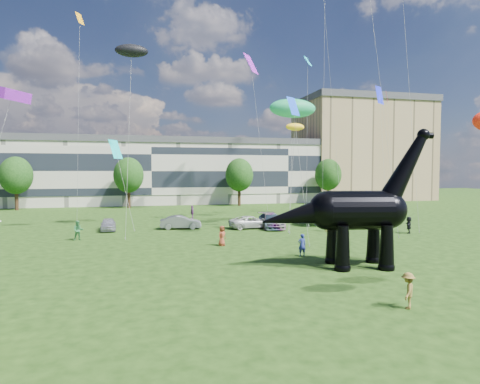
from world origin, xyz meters
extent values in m
plane|color=#16330C|center=(0.00, 0.00, 0.00)|extent=(220.00, 220.00, 0.00)
cube|color=beige|center=(-8.00, 62.00, 6.00)|extent=(78.00, 11.00, 12.00)
cube|color=tan|center=(40.00, 65.00, 11.00)|extent=(28.00, 18.00, 22.00)
cylinder|color=#382314|center=(-30.00, 53.00, 1.60)|extent=(0.56, 0.56, 3.20)
ellipsoid|color=#14380F|center=(-30.00, 53.00, 6.32)|extent=(5.20, 5.20, 6.24)
cylinder|color=#382314|center=(-12.00, 53.00, 1.60)|extent=(0.56, 0.56, 3.20)
ellipsoid|color=#14380F|center=(-12.00, 53.00, 6.32)|extent=(5.20, 5.20, 6.24)
cylinder|color=#382314|center=(8.00, 53.00, 1.60)|extent=(0.56, 0.56, 3.20)
ellipsoid|color=#14380F|center=(8.00, 53.00, 6.32)|extent=(5.20, 5.20, 6.24)
cylinder|color=#382314|center=(26.00, 53.00, 1.60)|extent=(0.56, 0.56, 3.20)
ellipsoid|color=#14380F|center=(26.00, 53.00, 6.32)|extent=(5.20, 5.20, 6.24)
cone|color=black|center=(3.54, 3.64, 1.48)|extent=(1.17, 1.17, 2.96)
sphere|color=black|center=(3.54, 3.64, 0.18)|extent=(1.09, 1.09, 1.09)
cone|color=black|center=(3.89, 5.78, 1.48)|extent=(1.17, 1.17, 2.96)
sphere|color=black|center=(3.89, 5.78, 0.18)|extent=(1.09, 1.09, 1.09)
cone|color=black|center=(6.46, 3.17, 1.48)|extent=(1.17, 1.17, 2.96)
sphere|color=black|center=(6.46, 3.17, 0.18)|extent=(1.09, 1.09, 1.09)
cone|color=black|center=(6.81, 5.31, 1.48)|extent=(1.17, 1.17, 2.96)
sphere|color=black|center=(6.81, 5.31, 0.18)|extent=(1.09, 1.09, 1.09)
cylinder|color=black|center=(5.08, 4.49, 3.85)|extent=(4.52, 3.29, 2.66)
sphere|color=black|center=(3.03, 4.82, 3.85)|extent=(2.66, 2.66, 2.66)
sphere|color=black|center=(7.12, 4.16, 3.85)|extent=(2.57, 2.57, 2.57)
cone|color=black|center=(8.31, 3.97, 6.70)|extent=(3.90, 2.05, 5.22)
sphere|color=black|center=(9.50, 3.78, 8.97)|extent=(0.83, 0.83, 0.83)
cylinder|color=black|center=(9.79, 3.73, 8.92)|extent=(0.75, 0.54, 0.43)
cone|color=black|center=(1.02, 5.15, 3.52)|extent=(5.48, 2.88, 2.90)
imported|color=silver|center=(-13.05, 25.63, 0.69)|extent=(1.88, 4.13, 1.38)
imported|color=gray|center=(-5.20, 25.03, 0.75)|extent=(4.70, 2.03, 1.51)
imported|color=silver|center=(2.67, 23.79, 0.70)|extent=(5.32, 2.99, 1.40)
imported|color=#595960|center=(4.88, 23.39, 0.83)|extent=(2.74, 5.87, 1.66)
cube|color=silver|center=(10.63, 24.44, 1.10)|extent=(3.18, 3.18, 0.12)
cone|color=silver|center=(10.63, 24.44, 1.91)|extent=(4.03, 4.03, 1.51)
cylinder|color=#999999|center=(9.30, 22.96, 0.55)|extent=(0.06, 0.06, 1.10)
cylinder|color=#999999|center=(12.11, 23.12, 0.55)|extent=(0.06, 0.06, 1.10)
cylinder|color=#999999|center=(9.14, 25.77, 0.55)|extent=(0.06, 0.06, 1.10)
cylinder|color=#999999|center=(11.95, 25.93, 0.55)|extent=(0.06, 0.06, 1.10)
cube|color=white|center=(12.84, 29.70, 1.16)|extent=(3.25, 3.25, 0.13)
cone|color=white|center=(12.84, 29.70, 2.01)|extent=(4.11, 4.11, 1.58)
cylinder|color=#999999|center=(11.32, 28.26, 0.58)|extent=(0.06, 0.06, 1.16)
cylinder|color=#999999|center=(14.28, 28.19, 0.58)|extent=(0.06, 0.06, 1.16)
cylinder|color=#999999|center=(11.40, 31.21, 0.58)|extent=(0.06, 0.06, 1.16)
cylinder|color=#999999|center=(14.35, 31.14, 0.58)|extent=(0.06, 0.06, 1.16)
imported|color=#7D3980|center=(-2.96, 33.89, 0.94)|extent=(0.56, 1.14, 1.88)
imported|color=brown|center=(-2.55, 13.97, 0.88)|extent=(1.01, 0.98, 1.75)
imported|color=olive|center=(3.10, -3.71, 0.86)|extent=(1.21, 1.27, 1.73)
imported|color=navy|center=(2.66, 8.47, 0.86)|extent=(0.64, 0.43, 1.72)
imported|color=black|center=(17.75, 16.44, 0.88)|extent=(1.27, 1.68, 1.77)
imported|color=#33617F|center=(21.34, 33.14, 0.80)|extent=(0.66, 0.69, 1.60)
imported|color=olive|center=(9.93, 19.61, 0.78)|extent=(1.09, 0.72, 1.57)
imported|color=#2F753E|center=(-15.22, 19.78, 0.94)|extent=(1.00, 0.82, 1.88)
plane|color=blue|center=(5.10, 17.07, 12.81)|extent=(1.97, 1.67, 1.83)
plane|color=#F54486|center=(32.43, 43.39, 19.62)|extent=(1.40, 1.91, 1.95)
ellipsoid|color=black|center=(-10.25, 23.59, 18.97)|extent=(2.87, 3.68, 1.31)
plane|color=purple|center=(7.70, 43.29, 23.79)|extent=(3.55, 3.82, 3.22)
plane|color=#0CC2C0|center=(-12.45, 29.94, 9.10)|extent=(1.96, 2.47, 2.27)
plane|color=orange|center=(-17.30, 37.60, 26.75)|extent=(1.30, 1.70, 1.53)
ellipsoid|color=yellow|center=(7.28, 22.26, 11.42)|extent=(2.18, 2.23, 0.84)
plane|color=#1622EB|center=(21.61, 28.43, 16.66)|extent=(2.26, 1.68, 2.37)
ellipsoid|color=#189C57|center=(7.67, 24.09, 13.75)|extent=(5.25, 5.99, 2.17)
cube|color=purple|center=(-23.46, 29.94, 15.03)|extent=(3.46, 4.35, 1.56)
plane|color=#0DB6D0|center=(11.49, 28.91, 20.66)|extent=(1.69, 1.68, 1.29)
camera|label=1|loc=(-8.86, -20.07, 6.51)|focal=30.00mm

